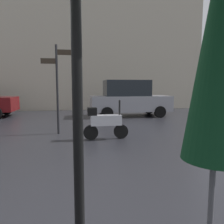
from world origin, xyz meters
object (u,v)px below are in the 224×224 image
at_px(parked_car_left, 129,98).
at_px(parked_scooter, 105,122).
at_px(street_signpost, 57,81).
at_px(folded_patio_umbrella_near, 219,57).

bearing_deg(parked_car_left, parked_scooter, -114.54).
height_order(parked_scooter, street_signpost, street_signpost).
relative_size(parked_scooter, street_signpost, 0.46).
distance_m(folded_patio_umbrella_near, parked_car_left, 10.85).
xyz_separation_m(folded_patio_umbrella_near, parked_scooter, (0.06, 5.44, -1.25)).
bearing_deg(parked_scooter, street_signpost, 141.19).
height_order(folded_patio_umbrella_near, parked_car_left, folded_patio_umbrella_near).
relative_size(parked_scooter, parked_car_left, 0.32).
bearing_deg(folded_patio_umbrella_near, parked_scooter, 89.41).
bearing_deg(parked_car_left, folded_patio_umbrella_near, -104.03).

